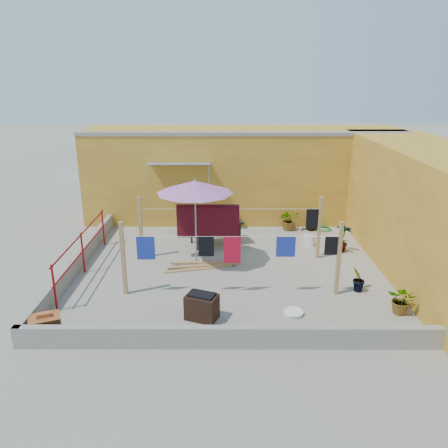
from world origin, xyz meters
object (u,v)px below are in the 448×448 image
at_px(brick_stack, 45,326).
at_px(water_jug_a, 307,239).
at_px(brazier, 202,306).
at_px(patio_umbrella, 195,188).
at_px(plant_back_a, 289,219).
at_px(green_hose, 324,229).
at_px(outdoor_table, 216,224).
at_px(water_jug_b, 311,241).
at_px(white_basin, 293,312).

height_order(brick_stack, water_jug_a, brick_stack).
bearing_deg(brazier, patio_umbrella, 95.89).
relative_size(water_jug_a, plant_back_a, 0.47).
bearing_deg(plant_back_a, green_hose, 0.00).
bearing_deg(outdoor_table, patio_umbrella, -107.66).
bearing_deg(water_jug_b, outdoor_table, 176.61).
bearing_deg(green_hose, white_basin, -108.43).
xyz_separation_m(outdoor_table, brazier, (-0.20, -4.41, -0.37)).
bearing_deg(outdoor_table, plant_back_a, 28.41).
distance_m(outdoor_table, white_basin, 4.63).
distance_m(outdoor_table, water_jug_b, 2.96).
bearing_deg(brazier, water_jug_b, 53.64).
height_order(patio_umbrella, plant_back_a, patio_umbrella).
bearing_deg(white_basin, brick_stack, -170.46).
height_order(outdoor_table, white_basin, outdoor_table).
bearing_deg(water_jug_b, water_jug_a, 119.17).
xyz_separation_m(brazier, green_hose, (3.83, 5.73, -0.25)).
distance_m(outdoor_table, water_jug_a, 2.86).
height_order(water_jug_b, plant_back_a, plant_back_a).
relative_size(patio_umbrella, plant_back_a, 3.55).
bearing_deg(water_jug_b, white_basin, -105.71).
bearing_deg(brick_stack, water_jug_b, 38.41).
height_order(white_basin, water_jug_a, water_jug_a).
bearing_deg(plant_back_a, outdoor_table, -151.59).
bearing_deg(water_jug_a, outdoor_table, -179.80).
height_order(water_jug_a, green_hose, water_jug_a).
distance_m(outdoor_table, brick_stack, 6.06).
xyz_separation_m(white_basin, water_jug_b, (1.14, 4.06, 0.13)).
height_order(patio_umbrella, brick_stack, patio_umbrella).
xyz_separation_m(brick_stack, green_hose, (6.90, 6.40, -0.19)).
relative_size(brazier, plant_back_a, 1.04).
bearing_deg(white_basin, water_jug_a, 76.23).
xyz_separation_m(outdoor_table, brick_stack, (-3.27, -5.08, -0.44)).
xyz_separation_m(water_jug_a, plant_back_a, (-0.37, 1.31, 0.22)).
bearing_deg(brick_stack, outdoor_table, 57.21).
bearing_deg(patio_umbrella, white_basin, -49.69).
xyz_separation_m(brazier, white_basin, (1.98, 0.18, -0.24)).
bearing_deg(water_jug_a, water_jug_b, -60.83).
bearing_deg(water_jug_b, plant_back_a, 107.68).
distance_m(brick_stack, water_jug_a, 7.94).
height_order(outdoor_table, brick_stack, outdoor_table).
relative_size(patio_umbrella, water_jug_a, 7.60).
height_order(white_basin, green_hose, same).
distance_m(outdoor_table, plant_back_a, 2.79).
height_order(brick_stack, white_basin, brick_stack).
bearing_deg(patio_umbrella, water_jug_a, 25.31).
xyz_separation_m(water_jug_a, green_hose, (0.81, 1.31, -0.12)).
height_order(brick_stack, green_hose, brick_stack).
height_order(brazier, water_jug_b, brazier).
relative_size(outdoor_table, plant_back_a, 2.34).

